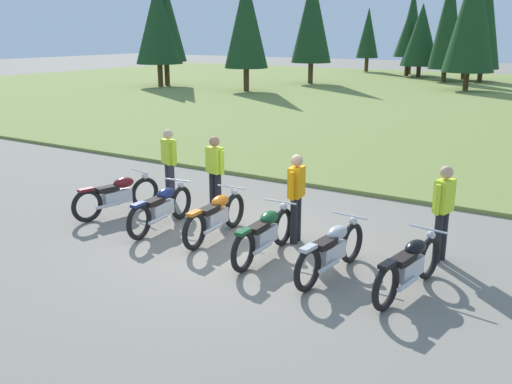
{
  "coord_description": "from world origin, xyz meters",
  "views": [
    {
      "loc": [
        5.47,
        -8.06,
        3.8
      ],
      "look_at": [
        0.0,
        0.6,
        0.9
      ],
      "focal_mm": 39.85,
      "sensor_mm": 36.0,
      "label": 1
    }
  ],
  "objects_px": {
    "motorcycle_navy": "(161,207)",
    "motorcycle_orange": "(216,216)",
    "motorcycle_maroon": "(117,195)",
    "rider_with_back_turned": "(169,161)",
    "motorcycle_silver": "(332,250)",
    "motorcycle_british_green": "(265,234)",
    "rider_in_hivis_vest": "(443,208)",
    "rider_checking_bike": "(296,193)",
    "rider_near_row_end": "(215,170)",
    "motorcycle_black": "(409,266)"
  },
  "relations": [
    {
      "from": "rider_with_back_turned",
      "to": "motorcycle_british_green",
      "type": "bearing_deg",
      "value": -26.01
    },
    {
      "from": "motorcycle_silver",
      "to": "rider_in_hivis_vest",
      "type": "distance_m",
      "value": 2.09
    },
    {
      "from": "motorcycle_navy",
      "to": "motorcycle_british_green",
      "type": "relative_size",
      "value": 1.0
    },
    {
      "from": "rider_checking_bike",
      "to": "rider_with_back_turned",
      "type": "bearing_deg",
      "value": 167.42
    },
    {
      "from": "rider_checking_bike",
      "to": "motorcycle_silver",
      "type": "bearing_deg",
      "value": -40.42
    },
    {
      "from": "motorcycle_navy",
      "to": "rider_with_back_turned",
      "type": "bearing_deg",
      "value": 125.58
    },
    {
      "from": "rider_in_hivis_vest",
      "to": "motorcycle_orange",
      "type": "bearing_deg",
      "value": -163.94
    },
    {
      "from": "motorcycle_british_green",
      "to": "rider_with_back_turned",
      "type": "xyz_separation_m",
      "value": [
        -3.67,
        1.79,
        0.51
      ]
    },
    {
      "from": "motorcycle_navy",
      "to": "rider_with_back_turned",
      "type": "distance_m",
      "value": 2.02
    },
    {
      "from": "motorcycle_black",
      "to": "rider_checking_bike",
      "type": "relative_size",
      "value": 1.25
    },
    {
      "from": "motorcycle_navy",
      "to": "motorcycle_orange",
      "type": "xyz_separation_m",
      "value": [
        1.23,
        0.15,
        0.0
      ]
    },
    {
      "from": "rider_in_hivis_vest",
      "to": "motorcycle_navy",
      "type": "bearing_deg",
      "value": -166.07
    },
    {
      "from": "motorcycle_navy",
      "to": "rider_checking_bike",
      "type": "height_order",
      "value": "rider_checking_bike"
    },
    {
      "from": "motorcycle_silver",
      "to": "rider_checking_bike",
      "type": "bearing_deg",
      "value": 139.58
    },
    {
      "from": "motorcycle_british_green",
      "to": "rider_near_row_end",
      "type": "bearing_deg",
      "value": 143.98
    },
    {
      "from": "motorcycle_british_green",
      "to": "motorcycle_black",
      "type": "bearing_deg",
      "value": -1.17
    },
    {
      "from": "motorcycle_maroon",
      "to": "rider_near_row_end",
      "type": "height_order",
      "value": "rider_near_row_end"
    },
    {
      "from": "motorcycle_maroon",
      "to": "motorcycle_british_green",
      "type": "bearing_deg",
      "value": -5.37
    },
    {
      "from": "motorcycle_maroon",
      "to": "rider_with_back_turned",
      "type": "bearing_deg",
      "value": 80.16
    },
    {
      "from": "motorcycle_british_green",
      "to": "rider_with_back_turned",
      "type": "height_order",
      "value": "rider_with_back_turned"
    },
    {
      "from": "motorcycle_silver",
      "to": "rider_checking_bike",
      "type": "relative_size",
      "value": 1.26
    },
    {
      "from": "motorcycle_orange",
      "to": "rider_with_back_turned",
      "type": "height_order",
      "value": "rider_with_back_turned"
    },
    {
      "from": "motorcycle_silver",
      "to": "motorcycle_british_green",
      "type": "bearing_deg",
      "value": 176.43
    },
    {
      "from": "motorcycle_orange",
      "to": "rider_checking_bike",
      "type": "distance_m",
      "value": 1.6
    },
    {
      "from": "rider_with_back_turned",
      "to": "motorcycle_silver",
      "type": "bearing_deg",
      "value": -20.62
    },
    {
      "from": "motorcycle_silver",
      "to": "rider_with_back_turned",
      "type": "height_order",
      "value": "rider_with_back_turned"
    },
    {
      "from": "rider_in_hivis_vest",
      "to": "motorcycle_british_green",
      "type": "bearing_deg",
      "value": -150.58
    },
    {
      "from": "motorcycle_navy",
      "to": "motorcycle_silver",
      "type": "bearing_deg",
      "value": -4.17
    },
    {
      "from": "motorcycle_orange",
      "to": "rider_near_row_end",
      "type": "relative_size",
      "value": 1.26
    },
    {
      "from": "motorcycle_maroon",
      "to": "motorcycle_silver",
      "type": "distance_m",
      "value": 5.24
    },
    {
      "from": "rider_in_hivis_vest",
      "to": "motorcycle_maroon",
      "type": "bearing_deg",
      "value": -170.39
    },
    {
      "from": "motorcycle_british_green",
      "to": "motorcycle_silver",
      "type": "xyz_separation_m",
      "value": [
        1.31,
        -0.08,
        0.0
      ]
    },
    {
      "from": "motorcycle_orange",
      "to": "motorcycle_silver",
      "type": "height_order",
      "value": "same"
    },
    {
      "from": "rider_with_back_turned",
      "to": "motorcycle_navy",
      "type": "bearing_deg",
      "value": -54.42
    },
    {
      "from": "rider_with_back_turned",
      "to": "motorcycle_black",
      "type": "bearing_deg",
      "value": -16.48
    },
    {
      "from": "motorcycle_black",
      "to": "rider_checking_bike",
      "type": "bearing_deg",
      "value": 157.88
    },
    {
      "from": "motorcycle_navy",
      "to": "rider_in_hivis_vest",
      "type": "height_order",
      "value": "rider_in_hivis_vest"
    },
    {
      "from": "motorcycle_navy",
      "to": "rider_in_hivis_vest",
      "type": "xyz_separation_m",
      "value": [
        5.14,
        1.27,
        0.51
      ]
    },
    {
      "from": "motorcycle_orange",
      "to": "rider_checking_bike",
      "type": "relative_size",
      "value": 1.26
    },
    {
      "from": "rider_in_hivis_vest",
      "to": "rider_with_back_turned",
      "type": "relative_size",
      "value": 1.0
    },
    {
      "from": "motorcycle_black",
      "to": "rider_in_hivis_vest",
      "type": "bearing_deg",
      "value": 88.07
    },
    {
      "from": "motorcycle_navy",
      "to": "motorcycle_orange",
      "type": "height_order",
      "value": "same"
    },
    {
      "from": "rider_near_row_end",
      "to": "motorcycle_maroon",
      "type": "bearing_deg",
      "value": -142.46
    },
    {
      "from": "motorcycle_navy",
      "to": "motorcycle_maroon",
      "type": "bearing_deg",
      "value": 173.01
    },
    {
      "from": "motorcycle_silver",
      "to": "motorcycle_orange",
      "type": "bearing_deg",
      "value": 170.66
    },
    {
      "from": "motorcycle_maroon",
      "to": "rider_in_hivis_vest",
      "type": "distance_m",
      "value": 6.63
    },
    {
      "from": "motorcycle_navy",
      "to": "motorcycle_black",
      "type": "xyz_separation_m",
      "value": [
        5.09,
        -0.25,
        0.0
      ]
    },
    {
      "from": "motorcycle_orange",
      "to": "motorcycle_british_green",
      "type": "distance_m",
      "value": 1.34
    },
    {
      "from": "motorcycle_british_green",
      "to": "motorcycle_black",
      "type": "xyz_separation_m",
      "value": [
        2.56,
        -0.05,
        0.0
      ]
    },
    {
      "from": "motorcycle_maroon",
      "to": "rider_with_back_turned",
      "type": "distance_m",
      "value": 1.53
    }
  ]
}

